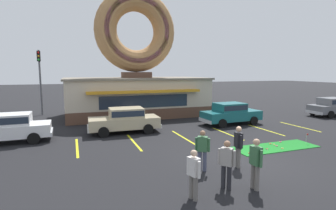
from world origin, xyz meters
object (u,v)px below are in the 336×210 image
Objects in this scene: car_white at (8,127)px; trash_bin at (212,110)px; pedestrian_leather_jacket_man at (227,162)px; pedestrian_beanie_man at (194,172)px; golf_ball at (267,150)px; pedestrian_hooded_kid at (202,149)px; putting_flag_pin at (307,136)px; traffic_light_pole at (40,74)px; pedestrian_clipboard_woman at (238,145)px; car_grey at (333,106)px; car_teal at (231,113)px; car_champagne at (125,119)px; pedestrian_blue_sweater_man at (256,161)px.

car_white is 15.48m from trash_bin.
pedestrian_leather_jacket_man is 1.05× the size of pedestrian_beanie_man.
pedestrian_hooded_kid is at bearing -163.89° from golf_ball.
pedestrian_beanie_man is (-8.47, -3.50, 0.42)m from putting_flag_pin.
traffic_light_pole reaches higher than pedestrian_hooded_kid.
pedestrian_clipboard_woman is 19.58m from traffic_light_pole.
car_grey is at bearing 24.29° from pedestrian_hooded_kid.
pedestrian_hooded_kid is at bearing -129.78° from car_teal.
putting_flag_pin is at bearing -21.08° from car_white.
car_champagne is 2.94× the size of pedestrian_beanie_man.
pedestrian_clipboard_woman is at bearing -152.90° from golf_ball.
pedestrian_clipboard_woman is (1.54, 1.56, 0.04)m from pedestrian_leather_jacket_man.
pedestrian_beanie_man is at bearing -88.32° from car_champagne.
traffic_light_pole is at bearing 111.49° from pedestrian_leather_jacket_man.
putting_flag_pin is at bearing 16.53° from pedestrian_clipboard_woman.
golf_ball is 0.01× the size of car_champagne.
traffic_light_pole is (-7.39, 18.76, 2.79)m from pedestrian_leather_jacket_man.
pedestrian_beanie_man is at bearing -54.16° from car_white.
pedestrian_hooded_kid is 1.56m from pedestrian_clipboard_woman.
traffic_light_pole is (-24.28, 9.42, 2.84)m from car_grey.
golf_ball is at bearing 16.11° from pedestrian_hooded_kid.
pedestrian_beanie_man is (-2.23, 0.07, -0.10)m from pedestrian_blue_sweater_man.
pedestrian_hooded_kid reaches higher than car_champagne.
traffic_light_pole is at bearing 121.21° from car_champagne.
car_champagne is at bearing 91.68° from pedestrian_beanie_man.
traffic_light_pole reaches higher than car_teal.
pedestrian_blue_sweater_man is at bearing -22.57° from pedestrian_leather_jacket_man.
pedestrian_hooded_kid reaches higher than putting_flag_pin.
pedestrian_leather_jacket_man is at bearing -89.65° from pedestrian_hooded_kid.
pedestrian_blue_sweater_man reaches higher than putting_flag_pin.
car_teal is 4.75× the size of trash_bin.
car_grey is 10.69m from trash_bin.
pedestrian_blue_sweater_man is at bearing -135.54° from golf_ball.
traffic_light_pole reaches higher than pedestrian_clipboard_woman.
putting_flag_pin is at bearing 29.82° from pedestrian_blue_sweater_man.
trash_bin is (6.85, 12.98, -0.42)m from pedestrian_leather_jacket_man.
car_champagne is 7.73m from pedestrian_hooded_kid.
trash_bin is at bearing -22.09° from traffic_light_pole.
car_grey is at bearing 28.93° from pedestrian_leather_jacket_man.
pedestrian_beanie_man is 0.27× the size of traffic_light_pole.
car_teal is 9.79m from pedestrian_hooded_kid.
car_grey is 17.21m from pedestrian_clipboard_woman.
golf_ball is 6.66m from car_teal.
trash_bin is (-0.26, 9.77, 0.06)m from putting_flag_pin.
putting_flag_pin is (2.87, 0.27, 0.39)m from golf_ball.
traffic_light_pole is (-14.24, 5.78, 3.21)m from trash_bin.
golf_ball is at bearing 34.69° from pedestrian_leather_jacket_man.
car_grey is 0.99× the size of car_teal.
traffic_light_pole is (-8.93, 17.20, 2.76)m from pedestrian_clipboard_woman.
car_teal is 2.68× the size of pedestrian_blue_sweater_man.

